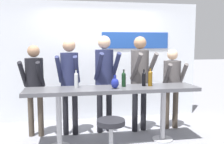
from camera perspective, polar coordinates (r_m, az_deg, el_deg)
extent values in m
plane|color=gray|center=(4.43, 0.21, -16.01)|extent=(40.00, 40.00, 0.00)
cube|color=silver|center=(5.60, -2.62, 2.46)|extent=(4.48, 0.10, 2.60)
cube|color=#1E479E|center=(5.68, 5.40, 7.22)|extent=(1.53, 0.02, 0.36)
cube|color=#4C4C51|center=(4.16, 0.22, -3.97)|extent=(2.88, 0.59, 0.06)
cylinder|color=#B2B2B7|center=(4.21, -12.02, -10.47)|extent=(0.09, 0.09, 0.91)
cylinder|color=#B2B2B7|center=(4.52, 11.57, -9.28)|extent=(0.09, 0.09, 0.91)
cylinder|color=#B2B2B7|center=(4.66, 11.43, -14.81)|extent=(0.36, 0.36, 0.02)
cylinder|color=#B2B2B7|center=(3.66, -0.24, -15.76)|extent=(0.06, 0.06, 0.58)
cylinder|color=black|center=(3.56, -0.24, -11.39)|extent=(0.40, 0.40, 0.07)
cylinder|color=#473D33|center=(4.87, -18.03, -9.26)|extent=(0.10, 0.10, 0.80)
cylinder|color=#473D33|center=(4.82, -16.00, -9.35)|extent=(0.10, 0.10, 0.80)
cylinder|color=black|center=(4.70, -17.32, -0.84)|extent=(0.37, 0.37, 0.64)
sphere|color=#9E7556|center=(4.67, -17.50, 4.57)|extent=(0.22, 0.22, 0.22)
cylinder|color=black|center=(4.59, -19.69, -0.52)|extent=(0.14, 0.38, 0.49)
cylinder|color=black|center=(4.51, -16.02, -0.52)|extent=(0.14, 0.38, 0.49)
cylinder|color=black|center=(4.78, -10.57, -9.02)|extent=(0.10, 0.10, 0.86)
cylinder|color=black|center=(4.75, -8.43, -9.07)|extent=(0.10, 0.10, 0.86)
cylinder|color=#23284C|center=(4.62, -9.69, 0.16)|extent=(0.37, 0.37, 0.68)
sphere|color=tan|center=(4.59, -9.80, 6.03)|extent=(0.23, 0.23, 0.23)
cylinder|color=#23284C|center=(4.48, -11.98, 0.54)|extent=(0.15, 0.40, 0.52)
cylinder|color=#23284C|center=(4.43, -8.08, 0.55)|extent=(0.15, 0.40, 0.52)
cylinder|color=black|center=(4.82, -2.82, -8.60)|extent=(0.11, 0.11, 0.88)
cylinder|color=black|center=(4.88, -0.69, -8.40)|extent=(0.11, 0.11, 0.88)
cylinder|color=#23284C|center=(4.70, -1.78, 0.86)|extent=(0.40, 0.40, 0.70)
sphere|color=#D6AD89|center=(4.68, -1.81, 6.82)|extent=(0.24, 0.24, 0.24)
cylinder|color=#23284C|center=(4.49, -3.02, 1.22)|extent=(0.16, 0.42, 0.53)
cylinder|color=#23284C|center=(4.60, 0.85, 1.36)|extent=(0.16, 0.42, 0.53)
cylinder|color=black|center=(4.89, 5.26, -8.43)|extent=(0.11, 0.11, 0.88)
cylinder|color=black|center=(4.97, 7.20, -8.20)|extent=(0.11, 0.11, 0.88)
cylinder|color=#514C4C|center=(4.79, 6.36, 0.83)|extent=(0.40, 0.40, 0.70)
sphere|color=#9E7556|center=(4.76, 6.43, 6.65)|extent=(0.24, 0.24, 0.24)
cylinder|color=#514C4C|center=(4.56, 5.57, 1.19)|extent=(0.16, 0.41, 0.53)
cylinder|color=#514C4C|center=(4.71, 9.06, 1.31)|extent=(0.16, 0.41, 0.53)
cylinder|color=#473D33|center=(5.16, 12.37, -8.43)|extent=(0.11, 0.11, 0.76)
cylinder|color=#473D33|center=(5.23, 14.27, -8.27)|extent=(0.11, 0.11, 0.76)
cylinder|color=#514C4C|center=(5.06, 13.53, -0.88)|extent=(0.34, 0.34, 0.60)
sphere|color=#D6AD89|center=(5.03, 13.66, 3.87)|extent=(0.21, 0.21, 0.21)
cylinder|color=#514C4C|center=(4.86, 12.48, -0.64)|extent=(0.09, 0.36, 0.47)
cylinder|color=#514C4C|center=(4.99, 15.89, -0.55)|extent=(0.09, 0.36, 0.47)
cylinder|color=#B7BCC1|center=(4.17, -8.18, -2.09)|extent=(0.06, 0.06, 0.22)
sphere|color=#B7BCC1|center=(4.15, -8.21, -0.61)|extent=(0.06, 0.06, 0.06)
cylinder|color=#B7BCC1|center=(4.15, -8.22, -0.08)|extent=(0.02, 0.02, 0.08)
cylinder|color=black|center=(4.14, -8.23, 0.55)|extent=(0.03, 0.03, 0.02)
cylinder|color=brown|center=(4.33, 8.72, -1.70)|extent=(0.07, 0.07, 0.23)
sphere|color=brown|center=(4.32, 8.75, -0.21)|extent=(0.07, 0.07, 0.07)
cylinder|color=brown|center=(4.31, 8.76, 0.32)|extent=(0.03, 0.03, 0.08)
cylinder|color=black|center=(4.31, 8.77, 0.97)|extent=(0.03, 0.03, 0.02)
cylinder|color=black|center=(4.23, 2.69, -1.98)|extent=(0.07, 0.07, 0.21)
sphere|color=black|center=(4.22, 2.70, -0.59)|extent=(0.07, 0.07, 0.07)
cylinder|color=black|center=(4.21, 2.70, -0.10)|extent=(0.03, 0.03, 0.07)
cylinder|color=black|center=(4.21, 2.70, 0.50)|extent=(0.03, 0.03, 0.02)
cylinder|color=black|center=(4.32, 7.28, -1.85)|extent=(0.07, 0.07, 0.21)
sphere|color=black|center=(4.31, 7.30, -0.50)|extent=(0.07, 0.07, 0.07)
cylinder|color=black|center=(4.30, 7.30, -0.02)|extent=(0.03, 0.03, 0.07)
cylinder|color=black|center=(4.30, 7.31, 0.56)|extent=(0.03, 0.03, 0.02)
ellipsoid|color=navy|center=(4.06, 0.67, -2.59)|extent=(0.13, 0.13, 0.17)
cylinder|color=navy|center=(4.04, 0.67, -1.06)|extent=(0.04, 0.04, 0.05)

